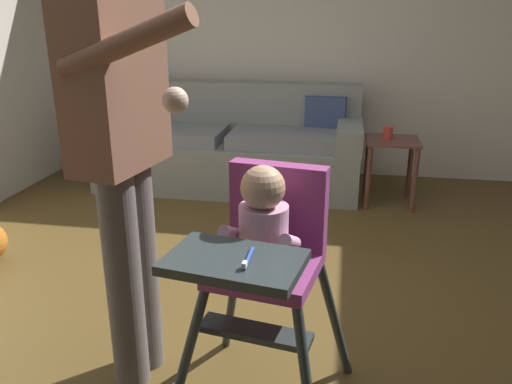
% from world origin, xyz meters
% --- Properties ---
extents(ground, '(6.15, 6.67, 0.10)m').
position_xyz_m(ground, '(0.00, 0.00, -0.05)').
color(ground, brown).
extents(wall_far, '(5.35, 0.06, 2.56)m').
position_xyz_m(wall_far, '(0.00, 2.56, 1.28)').
color(wall_far, silver).
rests_on(wall_far, ground).
extents(couch, '(2.22, 0.86, 0.86)m').
position_xyz_m(couch, '(-0.54, 2.04, 0.33)').
color(couch, gray).
rests_on(couch, ground).
extents(high_chair, '(0.69, 0.79, 0.97)m').
position_xyz_m(high_chair, '(0.16, -0.58, 0.67)').
color(high_chair, '#2E3738').
rests_on(high_chair, ground).
extents(adult_standing, '(0.51, 0.55, 1.67)m').
position_xyz_m(adult_standing, '(-0.38, -0.49, 0.95)').
color(adult_standing, '#615A59').
rests_on(adult_standing, ground).
extents(side_table, '(0.40, 0.40, 0.52)m').
position_xyz_m(side_table, '(0.79, 1.77, 0.38)').
color(side_table, brown).
rests_on(side_table, ground).
extents(sippy_cup, '(0.07, 0.07, 0.10)m').
position_xyz_m(sippy_cup, '(0.75, 1.77, 0.57)').
color(sippy_cup, '#D13D33').
rests_on(sippy_cup, side_table).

